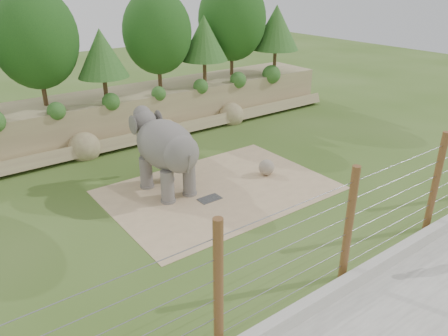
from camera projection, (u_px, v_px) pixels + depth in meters
ground at (253, 220)px, 17.63m from camera, size 90.00×90.00×0.00m
back_embankment at (124, 69)px, 25.62m from camera, size 30.00×5.52×8.77m
dirt_patch at (220, 190)px, 20.10m from camera, size 10.00×7.00×0.02m
drain_grate at (210, 199)px, 19.24m from camera, size 1.00×0.60×0.03m
elephant at (166, 156)px, 19.32m from camera, size 2.00×4.37×3.49m
stone_ball at (266, 167)px, 21.44m from camera, size 0.78×0.78×0.78m
retaining_wall at (355, 279)px, 13.86m from camera, size 26.00×0.35×0.50m
walkway at (411, 322)px, 12.50m from camera, size 26.00×4.00×0.01m
barrier_fence at (349, 225)px, 13.52m from camera, size 20.26×0.26×4.00m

